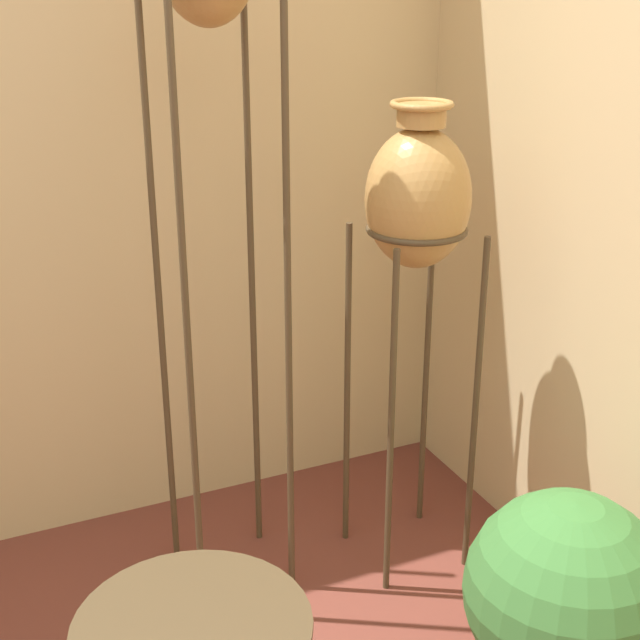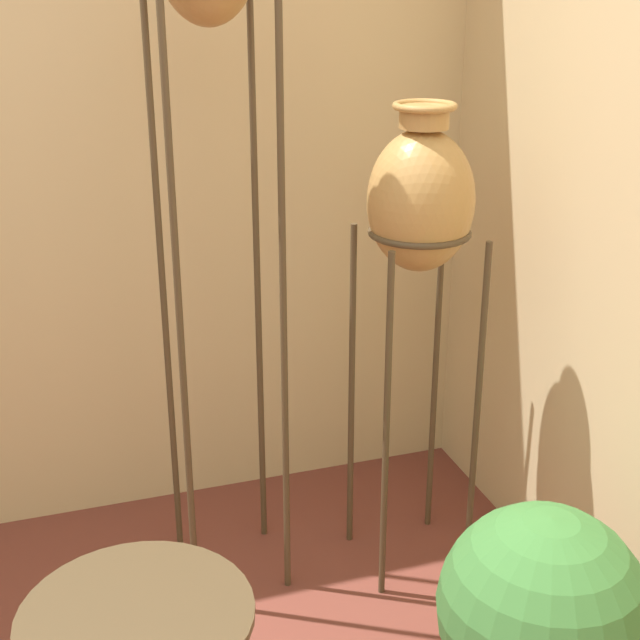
% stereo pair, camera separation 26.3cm
% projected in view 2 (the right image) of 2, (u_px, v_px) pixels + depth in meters
% --- Properties ---
extents(vase_stand_medium, '(0.32, 0.32, 1.49)m').
position_uv_depth(vase_stand_medium, '(420.00, 208.00, 2.55)').
color(vase_stand_medium, '#473823').
rests_on(vase_stand_medium, ground_plane).
extents(potted_plant, '(0.51, 0.51, 0.65)m').
position_uv_depth(potted_plant, '(540.00, 622.00, 2.16)').
color(potted_plant, brown).
rests_on(potted_plant, ground_plane).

